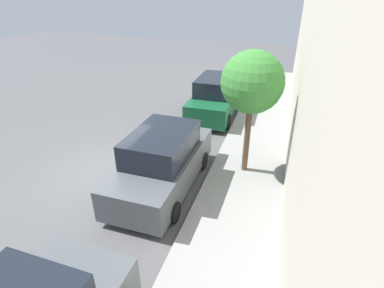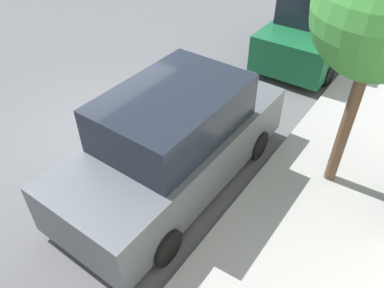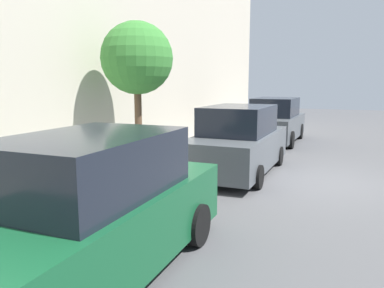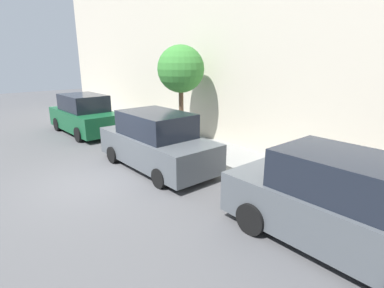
% 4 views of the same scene
% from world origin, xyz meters
% --- Properties ---
extents(ground_plane, '(60.00, 60.00, 0.00)m').
position_xyz_m(ground_plane, '(0.00, 0.00, 0.00)').
color(ground_plane, '#515154').
extents(sidewalk, '(2.55, 32.00, 0.15)m').
position_xyz_m(sidewalk, '(4.78, 0.00, 0.07)').
color(sidewalk, gray).
rests_on(sidewalk, ground_plane).
extents(parked_suv_nearest, '(2.08, 4.83, 1.98)m').
position_xyz_m(parked_suv_nearest, '(2.32, -6.45, 0.93)').
color(parked_suv_nearest, '#4C5156').
rests_on(parked_suv_nearest, ground_plane).
extents(parked_suv_second, '(2.08, 4.82, 1.98)m').
position_xyz_m(parked_suv_second, '(2.22, -0.15, 0.93)').
color(parked_suv_second, '#4C5156').
rests_on(parked_suv_second, ground_plane).
extents(parked_suv_third, '(2.08, 4.82, 1.98)m').
position_xyz_m(parked_suv_third, '(2.36, 6.49, 0.93)').
color(parked_suv_third, '#14512D').
rests_on(parked_suv_third, ground_plane).
extents(parking_meter_near, '(0.11, 0.15, 1.37)m').
position_xyz_m(parking_meter_near, '(3.95, -5.62, 0.99)').
color(parking_meter_near, '#ADADB2').
rests_on(parking_meter_near, sidewalk).
extents(street_tree, '(1.96, 1.96, 4.14)m').
position_xyz_m(street_tree, '(4.65, 1.46, 3.28)').
color(street_tree, brown).
rests_on(street_tree, sidewalk).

